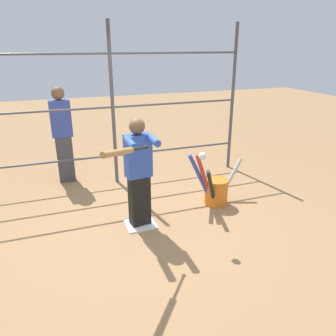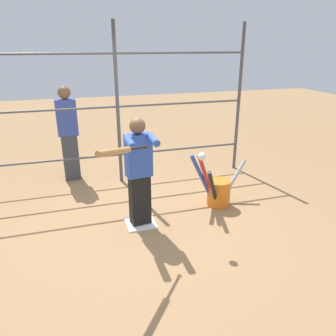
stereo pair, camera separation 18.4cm
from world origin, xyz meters
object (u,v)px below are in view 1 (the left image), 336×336
Objects in this scene: bystander_behind_fence at (63,134)px; bat_bucket at (215,190)px; batter at (139,170)px; baseball_bat_swinging at (122,152)px; softball_in_flight at (202,156)px.

bat_bucket is at bearing 140.24° from bystander_behind_fence.
batter is at bearing 113.02° from bystander_behind_fence.
baseball_bat_swinging is 0.40× the size of bystander_behind_fence.
softball_in_flight is 0.09× the size of bat_bucket.
baseball_bat_swinging reaches higher than softball_in_flight.
bystander_behind_fence is at bearing -58.16° from softball_in_flight.
bystander_behind_fence is (0.84, -1.98, 0.07)m from batter.
baseball_bat_swinging is at bearing 31.38° from bat_bucket.
baseball_bat_swinging is 0.64× the size of bat_bucket.
softball_in_flight is at bearing 121.84° from bystander_behind_fence.
softball_in_flight is at bearing 145.43° from batter.
baseball_bat_swinging is at bearing 15.78° from softball_in_flight.
bystander_behind_fence is (0.48, -2.74, -0.46)m from baseball_bat_swinging.
bystander_behind_fence is at bearing -66.98° from batter.
bystander_behind_fence reaches higher than bat_bucket.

